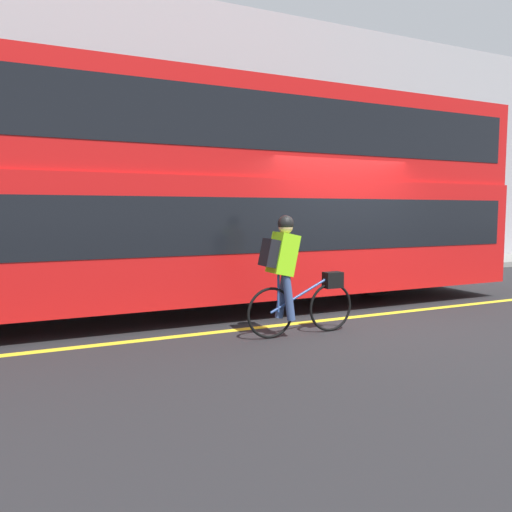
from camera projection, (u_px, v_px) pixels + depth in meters
name	position (u px, v px, depth m)	size (l,w,h in m)	color
ground_plane	(353.00, 317.00, 7.89)	(80.00, 80.00, 0.00)	#232326
road_center_line	(355.00, 317.00, 7.86)	(50.00, 0.14, 0.01)	yellow
sidewalk_curb	(235.00, 276.00, 12.24)	(60.00, 2.05, 0.15)	gray
building_facade	(217.00, 142.00, 13.00)	(60.00, 0.30, 6.95)	#9E9EA3
bus	(203.00, 188.00, 8.21)	(11.37, 2.49, 3.67)	black
cyclist_on_bike	(291.00, 272.00, 6.59)	(1.61, 0.32, 1.61)	black
street_sign_post	(390.00, 219.00, 14.00)	(0.36, 0.09, 2.29)	#59595B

